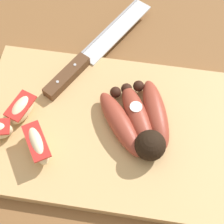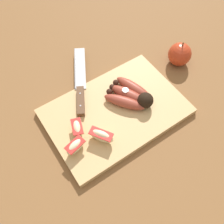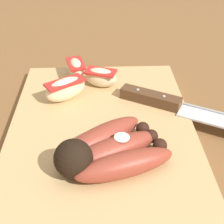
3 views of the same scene
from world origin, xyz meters
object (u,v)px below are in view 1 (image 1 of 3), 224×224
(banana_bunch, at_px, (140,122))
(apple_wedge_near, at_px, (23,106))
(apple_wedge_middle, at_px, (38,144))
(chefs_knife, at_px, (85,59))

(banana_bunch, relative_size, apple_wedge_near, 2.44)
(apple_wedge_near, relative_size, apple_wedge_middle, 0.86)
(chefs_knife, xyz_separation_m, apple_wedge_near, (-0.08, -0.12, 0.01))
(chefs_knife, height_order, apple_wedge_near, apple_wedge_near)
(banana_bunch, distance_m, chefs_knife, 0.16)
(apple_wedge_near, bearing_deg, chefs_knife, 56.12)
(apple_wedge_middle, bearing_deg, apple_wedge_near, 123.79)
(apple_wedge_middle, bearing_deg, chefs_knife, 78.34)
(banana_bunch, xyz_separation_m, apple_wedge_near, (-0.19, -0.00, 0.00))
(chefs_knife, bearing_deg, apple_wedge_middle, -101.66)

